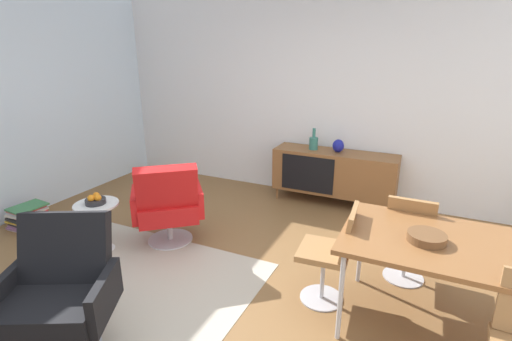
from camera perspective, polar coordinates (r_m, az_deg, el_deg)
The scene contains 15 objects.
ground_plane at distance 3.43m, azimuth -3.10°, elevation -18.00°, with size 8.32×8.32×0.00m, color brown.
wall_back at distance 5.23m, azimuth 10.40°, elevation 11.13°, with size 6.80×0.12×2.80m, color white.
sideboard at distance 5.09m, azimuth 11.73°, elevation -0.26°, with size 1.60×0.45×0.72m.
vase_cobalt at distance 4.99m, azimuth 12.37°, elevation 3.67°, with size 0.15×0.15×0.17m.
vase_sculptural_dark at distance 5.06m, azimuth 8.73°, elevation 4.21°, with size 0.12×0.12×0.29m.
dining_table at distance 2.99m, azimuth 28.73°, elevation -10.56°, with size 1.60×0.90×0.74m.
wooden_bowl_on_table at distance 2.90m, azimuth 24.48°, elevation -9.23°, with size 0.26×0.26×0.06m, color brown.
dining_chair_near_window at distance 3.14m, azimuth 11.45°, elevation -11.85°, with size 0.45×0.43×0.86m.
dining_chair_back_left at distance 3.58m, azimuth 22.17°, elevation -8.99°, with size 0.40×0.43×0.86m.
lounge_chair_red at distance 4.05m, azimuth -13.25°, elevation -4.85°, with size 0.91×0.90×0.95m.
armchair_black_shell at distance 2.97m, azimuth -27.67°, elevation -15.70°, with size 0.87×0.86×0.95m.
side_table_round at distance 4.21m, azimuth -22.79°, elevation -7.13°, with size 0.44×0.44×0.52m.
fruit_bowl at distance 4.12m, azimuth -23.19°, elevation -4.12°, with size 0.20×0.20×0.11m.
magazine_stack at distance 5.21m, azimuth -31.28°, elevation -5.93°, with size 0.33×0.40×0.26m.
area_rug at distance 3.70m, azimuth -18.58°, elevation -15.88°, with size 2.20×1.70×0.01m, color #B7AD99.
Camera 1 is at (1.33, -2.42, 2.03)m, focal length 26.36 mm.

